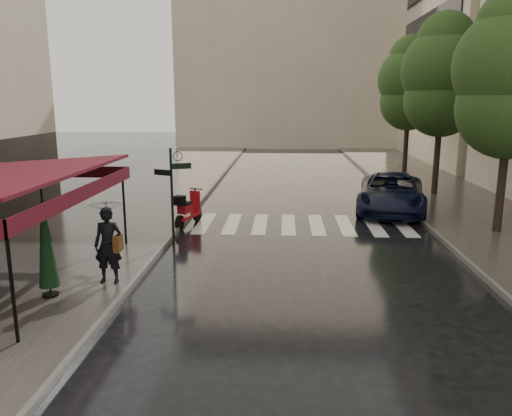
# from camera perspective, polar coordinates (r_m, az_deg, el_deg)

# --- Properties ---
(ground) EXTENTS (120.00, 120.00, 0.00)m
(ground) POSITION_cam_1_polar(r_m,az_deg,el_deg) (13.05, -7.02, -8.17)
(ground) COLOR black
(ground) RESTS_ON ground
(sidewalk_near) EXTENTS (6.00, 60.00, 0.12)m
(sidewalk_near) POSITION_cam_1_polar(r_m,az_deg,el_deg) (25.35, -12.31, 1.81)
(sidewalk_near) COLOR #38332D
(sidewalk_near) RESTS_ON ground
(sidewalk_far) EXTENTS (5.50, 60.00, 0.12)m
(sidewalk_far) POSITION_cam_1_polar(r_m,az_deg,el_deg) (25.71, 21.27, 1.40)
(sidewalk_far) COLOR #38332D
(sidewalk_far) RESTS_ON ground
(curb_near) EXTENTS (0.12, 60.00, 0.16)m
(curb_near) POSITION_cam_1_polar(r_m,az_deg,el_deg) (24.72, -5.48, 1.81)
(curb_near) COLOR #595651
(curb_near) RESTS_ON ground
(curb_far) EXTENTS (0.12, 60.00, 0.16)m
(curb_far) POSITION_cam_1_polar(r_m,az_deg,el_deg) (24.98, 15.15, 1.55)
(curb_far) COLOR #595651
(curb_far) RESTS_ON ground
(crosswalk) EXTENTS (7.85, 3.20, 0.01)m
(crosswalk) POSITION_cam_1_polar(r_m,az_deg,el_deg) (18.60, 5.33, -1.88)
(crosswalk) COLOR silver
(crosswalk) RESTS_ON ground
(signpost) EXTENTS (1.17, 0.29, 3.10)m
(signpost) POSITION_cam_1_polar(r_m,az_deg,el_deg) (15.65, -9.58, 2.15)
(signpost) COLOR black
(signpost) RESTS_ON ground
(haussmann_far) EXTENTS (8.00, 16.00, 18.50)m
(haussmann_far) POSITION_cam_1_polar(r_m,az_deg,el_deg) (40.88, 24.83, 17.81)
(haussmann_far) COLOR #BDA891
(haussmann_far) RESTS_ON ground
(backdrop_building) EXTENTS (22.00, 6.00, 20.00)m
(backdrop_building) POSITION_cam_1_polar(r_m,az_deg,el_deg) (50.33, 4.25, 18.46)
(backdrop_building) COLOR #BDA891
(backdrop_building) RESTS_ON ground
(tree_mid) EXTENTS (3.80, 3.80, 8.34)m
(tree_mid) POSITION_cam_1_polar(r_m,az_deg,el_deg) (25.12, 20.59, 13.92)
(tree_mid) COLOR black
(tree_mid) RESTS_ON sidewalk_far
(tree_far) EXTENTS (3.80, 3.80, 8.16)m
(tree_far) POSITION_cam_1_polar(r_m,az_deg,el_deg) (31.92, 17.17, 13.39)
(tree_far) COLOR black
(tree_far) RESTS_ON sidewalk_far
(pedestrian_with_umbrella) EXTENTS (1.13, 1.15, 2.58)m
(pedestrian_with_umbrella) POSITION_cam_1_polar(r_m,az_deg,el_deg) (12.52, -16.74, -0.76)
(pedestrian_with_umbrella) COLOR black
(pedestrian_with_umbrella) RESTS_ON sidewalk_near
(scooter) EXTENTS (0.85, 1.90, 1.28)m
(scooter) POSITION_cam_1_polar(r_m,az_deg,el_deg) (18.36, -7.81, -0.24)
(scooter) COLOR black
(scooter) RESTS_ON ground
(parked_car) EXTENTS (3.68, 6.05, 1.57)m
(parked_car) POSITION_cam_1_polar(r_m,az_deg,el_deg) (21.32, 15.20, 1.69)
(parked_car) COLOR black
(parked_car) RESTS_ON ground
(parasol_front) EXTENTS (0.46, 0.46, 2.55)m
(parasol_front) POSITION_cam_1_polar(r_m,az_deg,el_deg) (12.19, -22.92, -3.19)
(parasol_front) COLOR black
(parasol_front) RESTS_ON sidewalk_near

